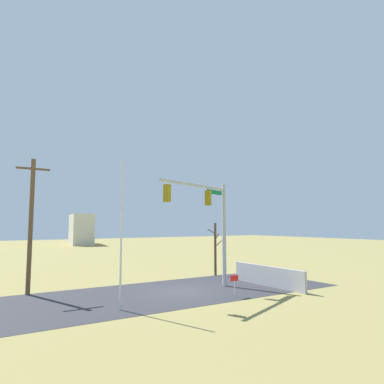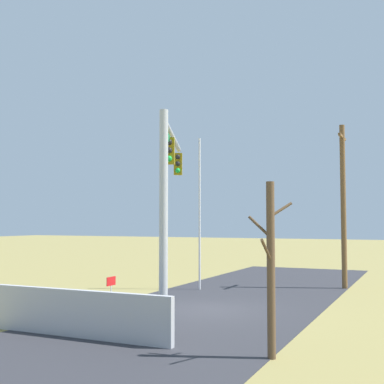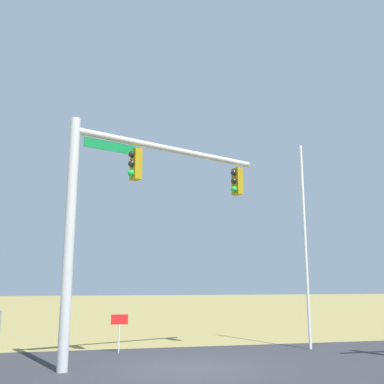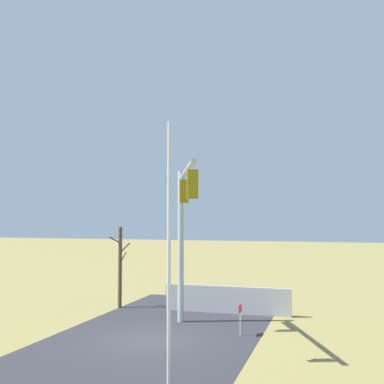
{
  "view_description": "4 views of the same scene",
  "coord_description": "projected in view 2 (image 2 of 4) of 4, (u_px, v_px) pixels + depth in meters",
  "views": [
    {
      "loc": [
        -10.85,
        -18.5,
        4.11
      ],
      "look_at": [
        -0.32,
        -1.8,
        6.0
      ],
      "focal_mm": 31.68,
      "sensor_mm": 36.0,
      "label": 1
    },
    {
      "loc": [
        17.33,
        7.33,
        3.24
      ],
      "look_at": [
        -0.83,
        -1.02,
        4.45
      ],
      "focal_mm": 46.77,
      "sensor_mm": 36.0,
      "label": 2
    },
    {
      "loc": [
        2.86,
        12.48,
        2.22
      ],
      "look_at": [
        -0.46,
        -1.69,
        5.19
      ],
      "focal_mm": 42.18,
      "sensor_mm": 36.0,
      "label": 3
    },
    {
      "loc": [
        -16.84,
        -6.77,
        4.65
      ],
      "look_at": [
        0.44,
        -1.52,
        5.7
      ],
      "focal_mm": 43.33,
      "sensor_mm": 36.0,
      "label": 4
    }
  ],
  "objects": [
    {
      "name": "bare_tree",
      "position": [
        271.0,
        267.0,
        11.98
      ],
      "size": [
        1.27,
        1.02,
        4.22
      ],
      "color": "brown",
      "rests_on": "ground_plane"
    },
    {
      "name": "sidewalk_corner",
      "position": [
        147.0,
        332.0,
        14.72
      ],
      "size": [
        6.0,
        6.0,
        0.01
      ],
      "primitive_type": "cube",
      "color": "#B7B5AD",
      "rests_on": "ground_plane"
    },
    {
      "name": "utility_pole",
      "position": [
        343.0,
        203.0,
        24.66
      ],
      "size": [
        1.9,
        0.26,
        8.07
      ],
      "color": "brown",
      "rests_on": "ground_plane"
    },
    {
      "name": "retaining_fence",
      "position": [
        74.0,
        313.0,
        14.14
      ],
      "size": [
        0.2,
        6.29,
        1.33
      ],
      "primitive_type": "cube",
      "color": "#A8A8AD",
      "rests_on": "ground_plane"
    },
    {
      "name": "signal_mast",
      "position": [
        169.0,
        179.0,
        17.61
      ],
      "size": [
        6.25,
        2.68,
        6.84
      ],
      "color": "#B2B5BA",
      "rests_on": "ground_plane"
    },
    {
      "name": "open_sign",
      "position": [
        111.0,
        285.0,
        18.44
      ],
      "size": [
        0.56,
        0.04,
        1.22
      ],
      "color": "silver",
      "rests_on": "ground_plane"
    },
    {
      "name": "road_surface",
      "position": [
        243.0,
        295.0,
        22.21
      ],
      "size": [
        28.0,
        8.0,
        0.01
      ],
      "primitive_type": "cube",
      "color": "#2D2D33",
      "rests_on": "ground_plane"
    },
    {
      "name": "ground_plane",
      "position": [
        208.0,
        309.0,
        18.58
      ],
      "size": [
        160.0,
        160.0,
        0.0
      ],
      "primitive_type": "plane",
      "color": "olive"
    },
    {
      "name": "flagpole",
      "position": [
        200.0,
        213.0,
        24.24
      ],
      "size": [
        0.1,
        0.1,
        7.35
      ],
      "primitive_type": "cylinder",
      "color": "silver",
      "rests_on": "ground_plane"
    }
  ]
}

